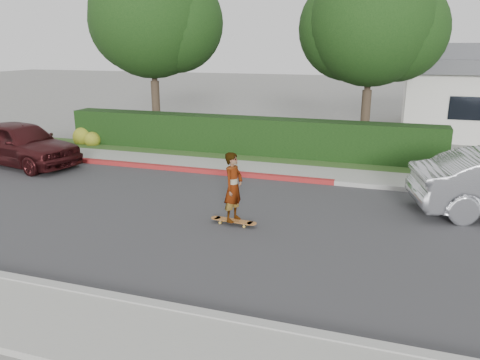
{
  "coord_description": "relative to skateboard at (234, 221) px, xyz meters",
  "views": [
    {
      "loc": [
        2.59,
        -10.11,
        4.21
      ],
      "look_at": [
        -0.89,
        0.42,
        1.0
      ],
      "focal_mm": 35.0,
      "sensor_mm": 36.0,
      "label": 1
    }
  ],
  "objects": [
    {
      "name": "road",
      "position": [
        0.89,
        0.08,
        -0.1
      ],
      "size": [
        60.0,
        8.0,
        0.01
      ],
      "primitive_type": "cube",
      "color": "#2D2D30",
      "rests_on": "ground"
    },
    {
      "name": "skateboarder",
      "position": [
        -0.0,
        0.0,
        0.86
      ],
      "size": [
        0.52,
        0.68,
        1.68
      ],
      "primitive_type": "imported",
      "rotation": [
        0.0,
        0.0,
        1.37
      ],
      "color": "white",
      "rests_on": "skateboard"
    },
    {
      "name": "curb_far",
      "position": [
        0.89,
        4.18,
        -0.03
      ],
      "size": [
        60.0,
        0.2,
        0.15
      ],
      "primitive_type": "cube",
      "color": "#9E9E99",
      "rests_on": "ground"
    },
    {
      "name": "skateboard",
      "position": [
        0.0,
        0.0,
        0.0
      ],
      "size": [
        1.2,
        0.34,
        0.11
      ],
      "rotation": [
        0.0,
        0.0,
        -0.09
      ],
      "color": "gold",
      "rests_on": "ground"
    },
    {
      "name": "flowering_shrub",
      "position": [
        -9.12,
        6.82,
        0.23
      ],
      "size": [
        1.4,
        1.0,
        0.9
      ],
      "color": "#2D4C19",
      "rests_on": "ground"
    },
    {
      "name": "hedge",
      "position": [
        -2.11,
        7.28,
        0.65
      ],
      "size": [
        15.0,
        1.0,
        1.5
      ],
      "primitive_type": "cube",
      "color": "black",
      "rests_on": "ground"
    },
    {
      "name": "curb_near",
      "position": [
        0.89,
        -4.02,
        -0.03
      ],
      "size": [
        60.0,
        0.2,
        0.15
      ],
      "primitive_type": "cube",
      "color": "#9E9E99",
      "rests_on": "ground"
    },
    {
      "name": "car_maroon",
      "position": [
        -9.18,
        3.15,
        0.7
      ],
      "size": [
        5.01,
        2.77,
        1.61
      ],
      "primitive_type": "imported",
      "rotation": [
        0.0,
        0.0,
        1.38
      ],
      "color": "#3B1214",
      "rests_on": "ground"
    },
    {
      "name": "tree_center",
      "position": [
        2.38,
        9.27,
        4.8
      ],
      "size": [
        5.66,
        4.84,
        7.44
      ],
      "color": "#33261C",
      "rests_on": "ground"
    },
    {
      "name": "ground",
      "position": [
        0.89,
        0.08,
        -0.1
      ],
      "size": [
        120.0,
        120.0,
        0.0
      ],
      "primitive_type": "plane",
      "color": "slate",
      "rests_on": "ground"
    },
    {
      "name": "sidewalk_near",
      "position": [
        0.89,
        -4.92,
        -0.04
      ],
      "size": [
        60.0,
        1.6,
        0.12
      ],
      "primitive_type": "cube",
      "color": "gray",
      "rests_on": "ground"
    },
    {
      "name": "tree_left",
      "position": [
        -6.62,
        8.77,
        5.16
      ],
      "size": [
        5.99,
        5.21,
        8.0
      ],
      "color": "#33261C",
      "rests_on": "ground"
    },
    {
      "name": "sidewalk_far",
      "position": [
        0.89,
        5.08,
        -0.04
      ],
      "size": [
        60.0,
        1.6,
        0.12
      ],
      "primitive_type": "cube",
      "color": "gray",
      "rests_on": "ground"
    },
    {
      "name": "planting_strip",
      "position": [
        0.89,
        6.68,
        -0.05
      ],
      "size": [
        60.0,
        1.6,
        0.1
      ],
      "primitive_type": "cube",
      "color": "#2D4C1E",
      "rests_on": "ground"
    },
    {
      "name": "curb_red_section",
      "position": [
        -4.11,
        4.18,
        -0.03
      ],
      "size": [
        12.0,
        0.21,
        0.15
      ],
      "primitive_type": "cube",
      "color": "maroon",
      "rests_on": "ground"
    }
  ]
}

